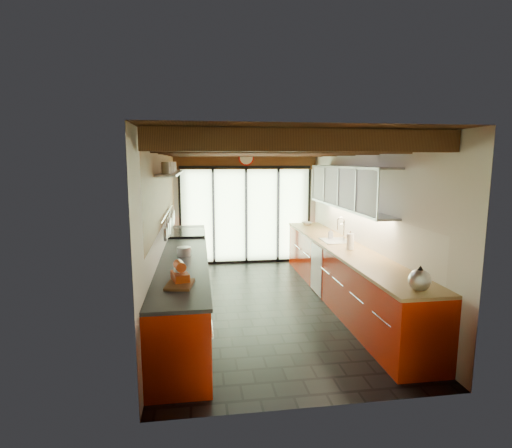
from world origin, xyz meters
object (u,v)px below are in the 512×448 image
at_px(stand_mixer, 180,274).
at_px(bowl, 307,223).
at_px(paper_towel, 350,242).
at_px(soap_bottle, 331,233).
at_px(kettle, 420,279).

bearing_deg(stand_mixer, bowl, 56.76).
bearing_deg(stand_mixer, paper_towel, 28.10).
xyz_separation_m(paper_towel, soap_bottle, (0.00, 0.93, -0.04)).
relative_size(paper_towel, bowl, 1.38).
bearing_deg(kettle, stand_mixer, 166.20).
xyz_separation_m(kettle, soap_bottle, (0.00, 2.91, -0.03)).
height_order(kettle, bowl, kettle).
bearing_deg(kettle, bowl, 90.00).
bearing_deg(stand_mixer, kettle, -13.80).
relative_size(stand_mixer, paper_towel, 1.07).
xyz_separation_m(stand_mixer, paper_towel, (2.54, 1.36, 0.02)).
distance_m(paper_towel, soap_bottle, 0.93).
distance_m(kettle, bowl, 4.50).
bearing_deg(paper_towel, kettle, -90.00).
xyz_separation_m(stand_mixer, bowl, (2.54, 3.88, -0.08)).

